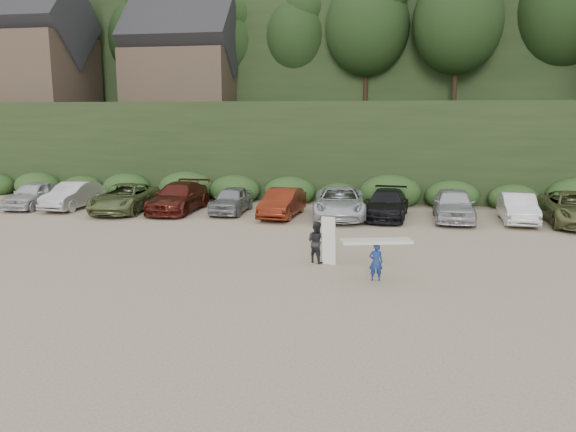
# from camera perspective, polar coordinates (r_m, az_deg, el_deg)

# --- Properties ---
(ground) EXTENTS (120.00, 120.00, 0.00)m
(ground) POSITION_cam_1_polar(r_m,az_deg,el_deg) (19.56, -1.89, -5.30)
(ground) COLOR tan
(ground) RESTS_ON ground
(hillside_backdrop) EXTENTS (90.00, 41.50, 28.00)m
(hillside_backdrop) POSITION_cam_1_polar(r_m,az_deg,el_deg) (54.82, 6.07, 16.55)
(hillside_backdrop) COLOR black
(hillside_backdrop) RESTS_ON ground
(parked_cars) EXTENTS (39.48, 6.09, 1.63)m
(parked_cars) POSITION_cam_1_polar(r_m,az_deg,el_deg) (28.86, 8.26, 1.25)
(parked_cars) COLOR silver
(parked_cars) RESTS_ON ground
(child_surfer) EXTENTS (2.32, 1.17, 1.34)m
(child_surfer) POSITION_cam_1_polar(r_m,az_deg,el_deg) (18.12, 8.95, -3.72)
(child_surfer) COLOR navy
(child_surfer) RESTS_ON ground
(adult_surfer) EXTENTS (1.20, 0.89, 1.75)m
(adult_surfer) POSITION_cam_1_polar(r_m,az_deg,el_deg) (20.12, 3.01, -2.65)
(adult_surfer) COLOR black
(adult_surfer) RESTS_ON ground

